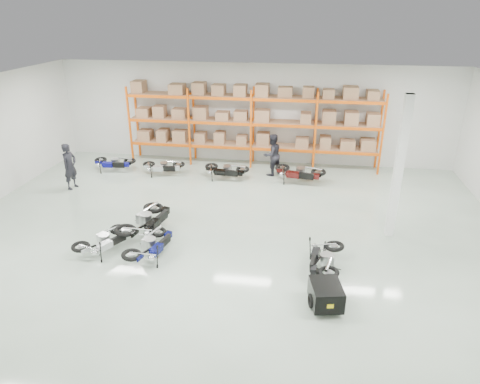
% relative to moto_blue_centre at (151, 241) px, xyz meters
% --- Properties ---
extents(room, '(18.00, 18.00, 18.00)m').
position_rel_moto_blue_centre_xyz_m(room, '(1.87, 1.95, 1.74)').
color(room, '#B0C4B2').
rests_on(room, ground).
extents(pallet_rack, '(11.28, 0.98, 3.62)m').
position_rel_moto_blue_centre_xyz_m(pallet_rack, '(1.87, 8.40, 1.74)').
color(pallet_rack, '#E7570C').
rests_on(pallet_rack, ground).
extents(structural_column, '(0.25, 0.25, 4.50)m').
position_rel_moto_blue_centre_xyz_m(structural_column, '(7.07, 2.45, 1.74)').
color(structural_column, white).
rests_on(structural_column, ground).
extents(moto_blue_centre, '(1.14, 1.81, 1.09)m').
position_rel_moto_blue_centre_xyz_m(moto_blue_centre, '(0.00, 0.00, 0.00)').
color(moto_blue_centre, '#060945').
rests_on(moto_blue_centre, ground).
extents(moto_silver_left, '(1.46, 1.76, 1.03)m').
position_rel_moto_blue_centre_xyz_m(moto_silver_left, '(-1.48, 0.07, -0.03)').
color(moto_silver_left, '#ABADB2').
rests_on(moto_silver_left, ground).
extents(moto_black_far_left, '(1.35, 2.15, 1.30)m').
position_rel_moto_blue_centre_xyz_m(moto_black_far_left, '(-0.60, 1.30, 0.10)').
color(moto_black_far_left, black).
rests_on(moto_black_far_left, ground).
extents(moto_touring_right, '(1.07, 1.76, 1.07)m').
position_rel_moto_blue_centre_xyz_m(moto_touring_right, '(4.94, 0.04, -0.01)').
color(moto_touring_right, black).
rests_on(moto_touring_right, ground).
extents(trailer, '(0.88, 1.56, 0.63)m').
position_rel_moto_blue_centre_xyz_m(trailer, '(4.94, -1.56, -0.14)').
color(trailer, black).
rests_on(trailer, ground).
extents(moto_back_a, '(1.65, 0.87, 1.04)m').
position_rel_moto_blue_centre_xyz_m(moto_back_a, '(-4.10, 6.63, -0.02)').
color(moto_back_a, navy).
rests_on(moto_back_a, ground).
extents(moto_back_b, '(1.66, 0.98, 1.02)m').
position_rel_moto_blue_centre_xyz_m(moto_back_b, '(-1.78, 6.51, -0.03)').
color(moto_back_b, '#A3A8AD').
rests_on(moto_back_b, ground).
extents(moto_back_c, '(1.75, 1.01, 1.08)m').
position_rel_moto_blue_centre_xyz_m(moto_back_c, '(1.00, 6.42, -0.00)').
color(moto_back_c, black).
rests_on(moto_back_c, ground).
extents(moto_back_d, '(1.98, 1.25, 1.19)m').
position_rel_moto_blue_centre_xyz_m(moto_back_d, '(4.08, 6.51, 0.05)').
color(moto_back_d, '#3D0C0C').
rests_on(moto_back_d, ground).
extents(person_left, '(0.57, 0.75, 1.86)m').
position_rel_moto_blue_centre_xyz_m(person_left, '(-4.92, 4.50, 0.41)').
color(person_left, black).
rests_on(person_left, ground).
extents(person_back, '(1.12, 1.11, 1.82)m').
position_rel_moto_blue_centre_xyz_m(person_back, '(2.89, 7.20, 0.40)').
color(person_back, black).
rests_on(person_back, ground).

